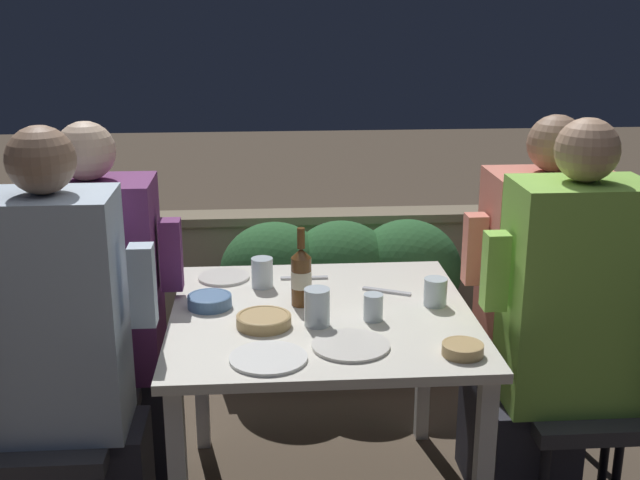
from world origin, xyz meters
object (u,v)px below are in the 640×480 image
object	(u,v)px
chair_right_far	(586,333)
beer_bottle	(301,276)
chair_right_near	(617,369)
person_coral_top	(533,306)
chair_left_far	(52,346)
person_green_blouse	(560,334)
potted_plant	(37,321)
person_blue_shirt	(71,355)
chair_left_near	(7,398)
person_purple_stripe	(109,315)

from	to	relation	value
chair_right_far	beer_bottle	bearing A→B (deg)	-175.78
chair_right_near	person_coral_top	world-z (taller)	person_coral_top
chair_left_far	beer_bottle	xyz separation A→B (m)	(0.85, -0.10, 0.27)
person_green_blouse	person_coral_top	xyz separation A→B (m)	(0.01, 0.28, -0.02)
person_green_blouse	person_coral_top	distance (m)	0.28
chair_right_near	potted_plant	xyz separation A→B (m)	(-2.07, 0.94, -0.17)
person_blue_shirt	chair_right_near	bearing A→B (deg)	1.91
chair_left_near	chair_left_far	bearing A→B (deg)	83.55
person_green_blouse	chair_right_near	bearing A→B (deg)	0.00
chair_left_near	person_green_blouse	distance (m)	1.69
chair_left_near	chair_right_far	bearing A→B (deg)	10.07
chair_left_far	beer_bottle	size ratio (longest dim) A/B	3.60
person_green_blouse	potted_plant	xyz separation A→B (m)	(-1.87, 0.94, -0.29)
person_blue_shirt	chair_left_near	bearing A→B (deg)	180.00
chair_left_far	person_purple_stripe	distance (m)	0.23
beer_bottle	chair_left_far	bearing A→B (deg)	173.00
potted_plant	person_green_blouse	bearing A→B (deg)	-26.63
chair_left_far	chair_left_near	bearing A→B (deg)	-96.45
potted_plant	person_blue_shirt	bearing A→B (deg)	-68.85
person_blue_shirt	beer_bottle	world-z (taller)	person_blue_shirt
chair_left_near	person_purple_stripe	distance (m)	0.45
person_blue_shirt	potted_plant	size ratio (longest dim) A/B	2.13
person_purple_stripe	person_coral_top	xyz separation A→B (m)	(1.46, -0.03, 0.00)
person_blue_shirt	chair_right_far	world-z (taller)	person_blue_shirt
person_blue_shirt	person_purple_stripe	distance (m)	0.37
chair_left_near	potted_plant	bearing A→B (deg)	100.58
person_purple_stripe	potted_plant	size ratio (longest dim) A/B	2.06
chair_right_far	chair_left_far	bearing A→B (deg)	179.09
chair_right_far	potted_plant	bearing A→B (deg)	162.48
chair_right_near	chair_right_far	size ratio (longest dim) A/B	1.00
chair_left_near	person_green_blouse	world-z (taller)	person_green_blouse
chair_left_near	beer_bottle	bearing A→B (deg)	16.47
chair_right_near	person_green_blouse	world-z (taller)	person_green_blouse
chair_left_near	person_blue_shirt	bearing A→B (deg)	-0.00
chair_left_far	person_green_blouse	bearing A→B (deg)	-10.68
person_blue_shirt	person_green_blouse	bearing A→B (deg)	2.16
chair_left_near	potted_plant	distance (m)	1.03
chair_left_near	chair_left_far	xyz separation A→B (m)	(0.04, 0.37, 0.00)
chair_left_near	person_coral_top	distance (m)	1.74
person_purple_stripe	potted_plant	bearing A→B (deg)	124.23
person_green_blouse	person_coral_top	bearing A→B (deg)	87.76
beer_bottle	person_purple_stripe	bearing A→B (deg)	170.87
chair_left_near	potted_plant	size ratio (longest dim) A/B	1.47
chair_left_far	potted_plant	distance (m)	0.69
person_blue_shirt	chair_left_far	bearing A→B (deg)	113.25
chair_left_near	person_coral_top	world-z (taller)	person_coral_top
person_blue_shirt	person_coral_top	size ratio (longest dim) A/B	1.03
person_green_blouse	beer_bottle	size ratio (longest dim) A/B	5.20
chair_left_near	person_blue_shirt	world-z (taller)	person_blue_shirt
potted_plant	chair_right_near	bearing A→B (deg)	-24.38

